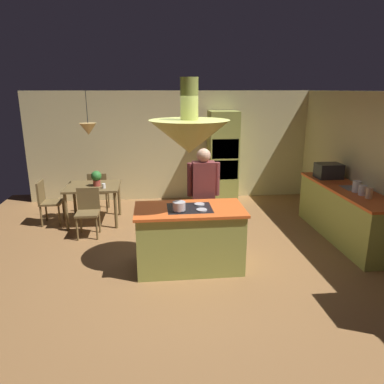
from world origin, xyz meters
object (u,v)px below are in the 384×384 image
chair_at_corner (47,199)px  potted_plant_on_table (96,178)px  canister_sugar (363,190)px  chair_by_back_wall (98,189)px  canister_flour (369,193)px  kitchen_island (190,238)px  dining_table (93,191)px  person_at_island (203,192)px  oven_tower (223,157)px  canister_tea (357,186)px  chair_facing_island (88,209)px  microwave_on_counter (329,171)px  cooking_pot_on_cooktop (179,206)px  cup_on_table (104,186)px

chair_at_corner → potted_plant_on_table: 1.07m
chair_at_corner → canister_sugar: (5.44, -1.74, 0.51)m
chair_by_back_wall → canister_flour: 5.25m
kitchen_island → dining_table: bearing=129.0°
kitchen_island → dining_table: size_ratio=1.53×
person_at_island → canister_sugar: person_at_island is taller
chair_by_back_wall → chair_at_corner: (-0.90, -0.66, 0.00)m
oven_tower → canister_tea: 3.21m
kitchen_island → canister_tea: canister_tea is taller
chair_facing_island → microwave_on_counter: microwave_on_counter is taller
chair_facing_island → canister_flour: 4.74m
oven_tower → canister_flour: 3.52m
kitchen_island → canister_flour: size_ratio=9.36×
cooking_pot_on_cooktop → chair_facing_island: bearing=134.5°
oven_tower → canister_tea: bearing=-57.2°
oven_tower → canister_flour: oven_tower is taller
potted_plant_on_table → canister_tea: canister_tea is taller
potted_plant_on_table → chair_facing_island: bearing=-97.9°
kitchen_island → cooking_pot_on_cooktop: 0.58m
potted_plant_on_table → chair_by_back_wall: bearing=97.2°
chair_at_corner → cup_on_table: bearing=-101.0°
potted_plant_on_table → oven_tower: bearing=23.4°
person_at_island → potted_plant_on_table: size_ratio=5.61×
oven_tower → canister_tea: oven_tower is taller
chair_by_back_wall → cup_on_table: size_ratio=9.67×
kitchen_island → chair_facing_island: (-1.70, 1.44, 0.03)m
chair_facing_island → canister_sugar: size_ratio=5.35×
chair_facing_island → canister_tea: canister_tea is taller
chair_at_corner → cooking_pot_on_cooktop: cooking_pot_on_cooktop is taller
kitchen_island → canister_tea: (2.84, 0.54, 0.56)m
person_at_island → cup_on_table: size_ratio=18.70×
person_at_island → chair_by_back_wall: bearing=133.9°
person_at_island → chair_facing_island: 2.18m
kitchen_island → potted_plant_on_table: bearing=128.0°
potted_plant_on_table → canister_tea: bearing=-18.9°
person_at_island → chair_facing_island: (-2.00, 0.75, -0.46)m
canister_sugar → cup_on_table: bearing=160.6°
oven_tower → potted_plant_on_table: oven_tower is taller
kitchen_island → cooking_pot_on_cooktop: cooking_pot_on_cooktop is taller
person_at_island → cup_on_table: person_at_island is taller
chair_by_back_wall → chair_at_corner: 1.11m
microwave_on_counter → person_at_island: bearing=-161.5°
oven_tower → cooking_pot_on_cooktop: (-1.26, -3.37, -0.04)m
chair_by_back_wall → canister_tea: (4.54, -2.22, 0.53)m
chair_facing_island → cooking_pot_on_cooktop: cooking_pot_on_cooktop is taller
chair_facing_island → cup_on_table: size_ratio=9.67×
chair_at_corner → canister_flour: size_ratio=5.15×
person_at_island → cooking_pot_on_cooktop: 0.94m
chair_at_corner → chair_by_back_wall: bearing=-53.5°
kitchen_island → oven_tower: oven_tower is taller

